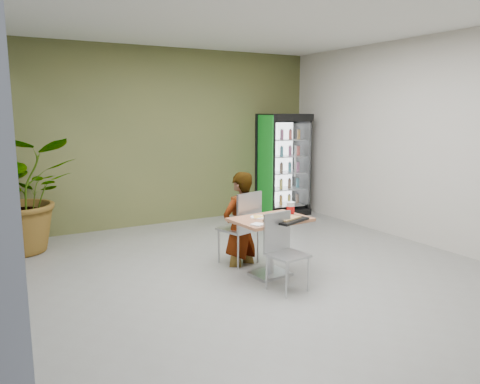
% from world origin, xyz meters
% --- Properties ---
extents(ground, '(7.00, 7.00, 0.00)m').
position_xyz_m(ground, '(0.00, 0.00, 0.00)').
color(ground, gray).
rests_on(ground, ground).
extents(room_envelope, '(6.00, 7.00, 3.20)m').
position_xyz_m(room_envelope, '(0.00, 0.00, 1.60)').
color(room_envelope, beige).
rests_on(room_envelope, ground).
extents(dining_table, '(0.98, 0.73, 0.75)m').
position_xyz_m(dining_table, '(0.11, 0.15, 0.54)').
color(dining_table, '#A36546').
rests_on(dining_table, ground).
extents(chair_far, '(0.55, 0.56, 1.01)m').
position_xyz_m(chair_far, '(0.03, 0.69, 0.59)').
color(chair_far, '#ABADAF').
rests_on(chair_far, ground).
extents(chair_near, '(0.45, 0.45, 0.90)m').
position_xyz_m(chair_near, '(-0.01, -0.29, 0.53)').
color(chair_near, '#ABADAF').
rests_on(chair_near, ground).
extents(seated_woman, '(0.66, 0.52, 1.58)m').
position_xyz_m(seated_woman, '(0.00, 0.74, 0.49)').
color(seated_woman, black).
rests_on(seated_woman, ground).
extents(pizza_plate, '(0.26, 0.21, 0.03)m').
position_xyz_m(pizza_plate, '(-0.00, 0.25, 0.77)').
color(pizza_plate, white).
rests_on(pizza_plate, dining_table).
extents(soda_cup, '(0.10, 0.10, 0.18)m').
position_xyz_m(soda_cup, '(0.39, 0.12, 0.84)').
color(soda_cup, white).
rests_on(soda_cup, dining_table).
extents(napkin_stack, '(0.18, 0.18, 0.02)m').
position_xyz_m(napkin_stack, '(-0.22, -0.09, 0.76)').
color(napkin_stack, white).
rests_on(napkin_stack, dining_table).
extents(cafeteria_tray, '(0.58, 0.50, 0.03)m').
position_xyz_m(cafeteria_tray, '(0.20, -0.07, 0.76)').
color(cafeteria_tray, black).
rests_on(cafeteria_tray, dining_table).
extents(beverage_fridge, '(1.01, 0.82, 2.02)m').
position_xyz_m(beverage_fridge, '(2.35, 3.09, 1.01)').
color(beverage_fridge, black).
rests_on(beverage_fridge, ground).
extents(potted_plant, '(1.62, 1.42, 1.71)m').
position_xyz_m(potted_plant, '(-2.50, 2.81, 0.86)').
color(potted_plant, '#386729').
rests_on(potted_plant, ground).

